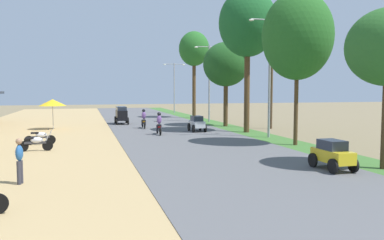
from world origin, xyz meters
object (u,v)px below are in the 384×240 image
parked_motorbike_third (40,137)px  car_hatchback_yellow (332,154)px  motorbike_foreground_rider (159,124)px  car_van_black (121,114)px  median_tree_fifth (194,50)px  pedestrian_on_shoulder (19,158)px  streetlamp_near (270,69)px  streetlamp_far (174,84)px  median_tree_fourth (226,65)px  median_tree_second (297,36)px  median_tree_third (248,24)px  motorbike_ahead_second (144,119)px  car_hatchback_silver (197,123)px  parked_motorbike_second (36,142)px  streetlamp_mid (209,78)px  utility_pole_near (272,71)px

parked_motorbike_third → car_hatchback_yellow: 16.68m
parked_motorbike_third → motorbike_foreground_rider: bearing=22.1°
car_hatchback_yellow → car_van_black: size_ratio=0.83×
median_tree_fifth → motorbike_foreground_rider: median_tree_fifth is taller
pedestrian_on_shoulder → car_van_black: car_van_black is taller
parked_motorbike_third → motorbike_foreground_rider: (7.83, 3.18, 0.30)m
streetlamp_near → streetlamp_far: size_ratio=1.16×
median_tree_fourth → motorbike_foreground_rider: 10.13m
median_tree_second → median_tree_fifth: bearing=89.6°
median_tree_third → motorbike_ahead_second: (-7.33, 5.02, -7.55)m
median_tree_fourth → car_van_black: 11.08m
car_hatchback_silver → motorbike_foreground_rider: 3.61m
median_tree_second → car_hatchback_silver: (-3.65, 8.76, -5.77)m
parked_motorbike_second → car_hatchback_silver: size_ratio=0.90×
median_tree_second → car_hatchback_silver: median_tree_second is taller
parked_motorbike_third → car_hatchback_yellow: car_hatchback_yellow is taller
parked_motorbike_third → streetlamp_near: bearing=-0.9°
parked_motorbike_third → median_tree_fifth: 25.31m
median_tree_fourth → car_hatchback_yellow: 20.40m
median_tree_third → median_tree_fifth: size_ratio=1.09×
streetlamp_mid → motorbike_foreground_rider: streetlamp_mid is taller
median_tree_second → streetlamp_mid: median_tree_second is taller
median_tree_fourth → car_hatchback_silver: bearing=-134.7°
median_tree_third → median_tree_fifth: median_tree_third is taller
pedestrian_on_shoulder → car_hatchback_silver: (10.75, 14.90, -0.22)m
car_hatchback_silver → motorbike_ahead_second: (-3.71, 3.58, 0.11)m
parked_motorbike_second → car_hatchback_yellow: bearing=-34.6°
pedestrian_on_shoulder → median_tree_third: size_ratio=0.15×
streetlamp_near → motorbike_foreground_rider: 8.82m
pedestrian_on_shoulder → car_hatchback_silver: pedestrian_on_shoulder is taller
median_tree_fourth → motorbike_ahead_second: size_ratio=4.23×
pedestrian_on_shoulder → parked_motorbike_third: bearing=92.2°
median_tree_second → median_tree_fourth: (0.20, 12.65, -0.88)m
streetlamp_far → car_hatchback_silver: streetlamp_far is taller
median_tree_fourth → motorbike_foreground_rider: median_tree_fourth is taller
streetlamp_mid → car_hatchback_yellow: size_ratio=3.90×
pedestrian_on_shoulder → motorbike_foreground_rider: bearing=61.1°
median_tree_fifth → pedestrian_on_shoulder: bearing=-116.4°
streetlamp_far → motorbike_foreground_rider: streetlamp_far is taller
streetlamp_near → streetlamp_mid: bearing=90.0°
parked_motorbike_third → streetlamp_mid: 20.45m
streetlamp_mid → car_hatchback_yellow: 24.90m
median_tree_second → streetlamp_mid: 17.60m
pedestrian_on_shoulder → utility_pole_near: utility_pole_near is taller
car_hatchback_silver → car_van_black: car_van_black is taller
streetlamp_mid → streetlamp_far: 16.33m
streetlamp_near → car_van_black: size_ratio=3.41×
parked_motorbike_second → median_tree_fourth: (14.95, 11.08, 5.08)m
streetlamp_far → motorbike_foreground_rider: bearing=-105.1°
parked_motorbike_third → median_tree_second: (14.78, -4.14, 5.97)m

